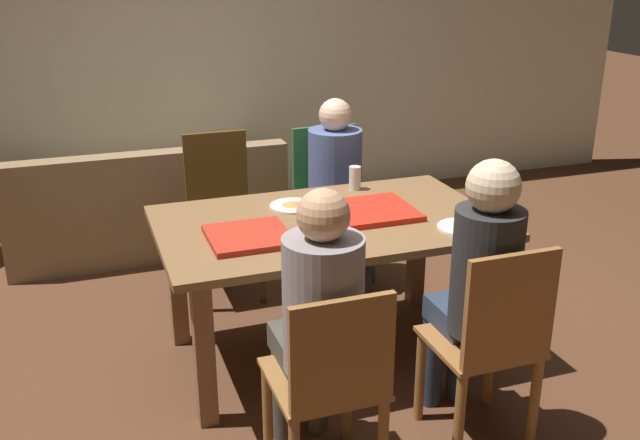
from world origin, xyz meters
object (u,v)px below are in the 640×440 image
object	(u,v)px
dining_table	(327,240)
chair_1	(331,384)
person_0	(478,278)
couch	(147,209)
pizza_box_0	(249,236)
plate_0	(293,205)
chair_2	(330,197)
pizza_box_1	(373,211)
plate_1	(463,227)
chair_0	(491,343)
drinking_glass_0	(355,178)
chair_3	(221,209)
drinking_glass_1	(480,204)
person_1	(318,313)
person_2	(338,177)

from	to	relation	value
dining_table	chair_1	world-z (taller)	chair_1
person_0	dining_table	bearing A→B (deg)	115.67
couch	dining_table	bearing A→B (deg)	-69.17
pizza_box_0	plate_0	size ratio (longest dim) A/B	1.52
chair_2	couch	bearing A→B (deg)	141.86
pizza_box_1	plate_1	bearing A→B (deg)	-46.51
dining_table	chair_0	bearing A→B (deg)	-67.69
chair_2	plate_1	distance (m)	1.36
pizza_box_1	drinking_glass_0	bearing A→B (deg)	81.34
plate_0	plate_1	size ratio (longest dim) A/B	1.01
chair_3	dining_table	bearing A→B (deg)	-70.95
drinking_glass_0	drinking_glass_1	distance (m)	0.73
chair_1	plate_0	distance (m)	1.26
dining_table	plate_0	bearing A→B (deg)	113.54
chair_2	drinking_glass_0	bearing A→B (deg)	-96.72
drinking_glass_1	person_1	bearing A→B (deg)	-149.24
chair_3	plate_0	xyz separation A→B (m)	(0.23, -0.74, 0.24)
pizza_box_0	plate_0	xyz separation A→B (m)	(0.33, 0.36, -0.00)
drinking_glass_1	pizza_box_1	bearing A→B (deg)	159.29
person_0	pizza_box_0	xyz separation A→B (m)	(-0.81, 0.67, 0.04)
plate_1	drinking_glass_1	xyz separation A→B (m)	(0.18, 0.15, 0.05)
chair_3	drinking_glass_0	xyz separation A→B (m)	(0.65, -0.57, 0.29)
chair_2	pizza_box_0	bearing A→B (deg)	-125.88
pizza_box_1	person_2	bearing A→B (deg)	81.21
chair_1	drinking_glass_0	bearing A→B (deg)	64.79
plate_0	drinking_glass_1	xyz separation A→B (m)	(0.85, -0.42, 0.04)
chair_0	pizza_box_1	size ratio (longest dim) A/B	2.33
drinking_glass_0	couch	bearing A→B (deg)	125.11
chair_3	pizza_box_0	bearing A→B (deg)	-94.83
plate_1	chair_2	bearing A→B (deg)	98.20
pizza_box_0	plate_1	world-z (taller)	pizza_box_0
plate_1	couch	size ratio (longest dim) A/B	0.13
drinking_glass_0	pizza_box_1	bearing A→B (deg)	-98.66
chair_3	pizza_box_1	size ratio (longest dim) A/B	2.45
drinking_glass_1	couch	distance (m)	2.55
pizza_box_1	couch	distance (m)	2.13
chair_1	chair_3	world-z (taller)	chair_3
chair_0	pizza_box_1	xyz separation A→B (m)	(-0.13, 0.94, 0.27)
person_0	chair_2	world-z (taller)	person_0
drinking_glass_0	chair_2	bearing A→B (deg)	83.28
person_0	person_1	bearing A→B (deg)	-177.15
plate_1	drinking_glass_0	distance (m)	0.78
chair_0	chair_1	distance (m)	0.72
person_1	drinking_glass_1	distance (m)	1.27
plate_1	pizza_box_1	bearing A→B (deg)	133.49
person_0	pizza_box_0	distance (m)	1.05
pizza_box_0	person_1	bearing A→B (deg)	-82.55
person_2	plate_1	xyz separation A→B (m)	(0.19, -1.18, 0.07)
plate_1	person_1	bearing A→B (deg)	-151.22
person_0	person_2	bearing A→B (deg)	90.00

